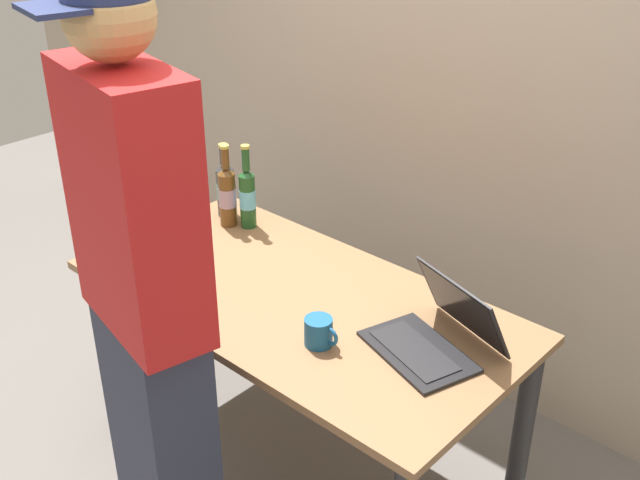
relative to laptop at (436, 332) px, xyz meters
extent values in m
plane|color=slate|center=(-0.51, -0.07, -0.78)|extent=(8.00, 8.00, 0.00)
cube|color=olive|center=(-0.51, -0.07, -0.07)|extent=(1.55, 0.79, 0.03)
cylinder|color=#2D2D30|center=(-1.23, -0.41, -0.43)|extent=(0.07, 0.07, 0.70)
cylinder|color=#2D2D30|center=(-1.23, 0.26, -0.43)|extent=(0.07, 0.07, 0.70)
cylinder|color=#2D2D30|center=(0.20, 0.26, -0.43)|extent=(0.07, 0.07, 0.70)
cube|color=black|center=(-0.02, -0.06, -0.05)|extent=(0.39, 0.31, 0.01)
cube|color=#232326|center=(-0.02, -0.08, -0.04)|extent=(0.31, 0.21, 0.00)
cube|color=black|center=(0.03, 0.09, 0.06)|extent=(0.36, 0.20, 0.21)
cube|color=black|center=(0.03, 0.08, 0.06)|extent=(0.33, 0.18, 0.19)
cylinder|color=#1E5123|center=(-1.01, 0.17, 0.06)|extent=(0.06, 0.06, 0.22)
cone|color=#1E5123|center=(-1.01, 0.17, 0.18)|extent=(0.06, 0.06, 0.02)
cylinder|color=#1E5123|center=(-1.01, 0.17, 0.23)|extent=(0.03, 0.03, 0.09)
cylinder|color=#BFB74C|center=(-1.01, 0.17, 0.28)|extent=(0.03, 0.03, 0.01)
cylinder|color=#61C4E4|center=(-1.01, 0.17, 0.07)|extent=(0.06, 0.06, 0.08)
cylinder|color=brown|center=(-1.08, 0.13, 0.06)|extent=(0.07, 0.07, 0.22)
cone|color=brown|center=(-1.08, 0.13, 0.18)|extent=(0.07, 0.07, 0.02)
cylinder|color=brown|center=(-1.08, 0.13, 0.23)|extent=(0.03, 0.03, 0.08)
cylinder|color=#BFB74C|center=(-1.08, 0.13, 0.28)|extent=(0.04, 0.04, 0.01)
cylinder|color=#A58CA3|center=(-1.08, 0.13, 0.07)|extent=(0.07, 0.07, 0.08)
cylinder|color=#333333|center=(-1.15, 0.19, 0.05)|extent=(0.07, 0.07, 0.20)
cone|color=#333333|center=(-1.15, 0.19, 0.16)|extent=(0.07, 0.07, 0.03)
cylinder|color=#333333|center=(-1.15, 0.19, 0.21)|extent=(0.03, 0.03, 0.07)
cylinder|color=#BFB74C|center=(-1.15, 0.19, 0.25)|extent=(0.04, 0.04, 0.01)
cylinder|color=#6B9A9B|center=(-1.15, 0.19, 0.06)|extent=(0.07, 0.07, 0.07)
cube|color=#2D3347|center=(-0.48, -0.68, -0.31)|extent=(0.40, 0.26, 0.94)
cube|color=red|center=(-0.48, -0.68, 0.51)|extent=(0.47, 0.29, 0.69)
sphere|color=tan|center=(-0.48, -0.68, 0.96)|extent=(0.21, 0.21, 0.21)
cube|color=navy|center=(-0.50, -0.80, 0.99)|extent=(0.19, 0.15, 0.01)
cylinder|color=#19598C|center=(-0.27, -0.23, -0.01)|extent=(0.09, 0.09, 0.09)
torus|color=#19598C|center=(-0.22, -0.23, 0.00)|extent=(0.06, 0.01, 0.06)
cube|color=tan|center=(-0.51, 0.82, 0.52)|extent=(6.00, 0.10, 2.60)
camera|label=1|loc=(1.01, -1.62, 1.30)|focal=42.69mm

